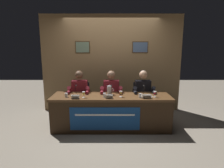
{
  "coord_description": "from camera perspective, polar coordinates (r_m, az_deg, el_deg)",
  "views": [
    {
      "loc": [
        0.02,
        -4.06,
        1.8
      ],
      "look_at": [
        0.0,
        0.0,
        0.99
      ],
      "focal_mm": 31.07,
      "sensor_mm": 36.0,
      "label": 1
    }
  ],
  "objects": [
    {
      "name": "document_stack_right",
      "position": [
        4.15,
        10.5,
        -3.62
      ],
      "size": [
        0.22,
        0.17,
        0.01
      ],
      "color": "white",
      "rests_on": "conference_table"
    },
    {
      "name": "water_cup_right",
      "position": [
        4.05,
        8.52,
        -3.47
      ],
      "size": [
        0.06,
        0.06,
        0.08
      ],
      "color": "silver",
      "rests_on": "conference_table"
    },
    {
      "name": "panelist_center",
      "position": [
        4.55,
        0.02,
        -2.52
      ],
      "size": [
        0.51,
        0.48,
        1.23
      ],
      "color": "black",
      "rests_on": "ground_plane"
    },
    {
      "name": "nameplate_right",
      "position": [
        4.01,
        10.43,
        -3.65
      ],
      "size": [
        0.19,
        0.06,
        0.08
      ],
      "color": "white",
      "rests_on": "conference_table"
    },
    {
      "name": "juice_glass_left",
      "position": [
        4.04,
        -8.13,
        -2.76
      ],
      "size": [
        0.06,
        0.06,
        0.12
      ],
      "color": "white",
      "rests_on": "conference_table"
    },
    {
      "name": "microphone_left",
      "position": [
        4.24,
        -10.43,
        -2.35
      ],
      "size": [
        0.06,
        0.17,
        0.22
      ],
      "color": "black",
      "rests_on": "conference_table"
    },
    {
      "name": "nameplate_center",
      "position": [
        3.94,
        -0.59,
        -3.71
      ],
      "size": [
        0.15,
        0.06,
        0.08
      ],
      "color": "white",
      "rests_on": "conference_table"
    },
    {
      "name": "chair_right",
      "position": [
        4.87,
        8.93,
        -5.1
      ],
      "size": [
        0.44,
        0.45,
        0.9
      ],
      "color": "black",
      "rests_on": "ground_plane"
    },
    {
      "name": "nameplate_left",
      "position": [
        3.99,
        -10.54,
        -3.72
      ],
      "size": [
        0.16,
        0.06,
        0.08
      ],
      "color": "white",
      "rests_on": "conference_table"
    },
    {
      "name": "chair_center",
      "position": [
        4.81,
        0.03,
        -5.15
      ],
      "size": [
        0.44,
        0.45,
        0.9
      ],
      "color": "black",
      "rests_on": "ground_plane"
    },
    {
      "name": "water_cup_left",
      "position": [
        4.16,
        -13.08,
        -3.25
      ],
      "size": [
        0.06,
        0.06,
        0.08
      ],
      "color": "silver",
      "rests_on": "conference_table"
    },
    {
      "name": "water_cup_center",
      "position": [
        4.05,
        -2.01,
        -3.35
      ],
      "size": [
        0.06,
        0.06,
        0.08
      ],
      "color": "silver",
      "rests_on": "conference_table"
    },
    {
      "name": "wall_back_panelled",
      "position": [
        5.31,
        0.06,
        5.95
      ],
      "size": [
        3.75,
        0.14,
        2.6
      ],
      "color": "#937047",
      "rests_on": "ground_plane"
    },
    {
      "name": "conference_table",
      "position": [
        4.17,
        -0.05,
        -6.96
      ],
      "size": [
        2.55,
        0.75,
        0.74
      ],
      "color": "brown",
      "rests_on": "ground_plane"
    },
    {
      "name": "microphone_right",
      "position": [
        4.22,
        9.68,
        -2.39
      ],
      "size": [
        0.06,
        0.17,
        0.22
      ],
      "color": "black",
      "rests_on": "conference_table"
    },
    {
      "name": "ground_plane",
      "position": [
        4.44,
        0.0,
        -12.59
      ],
      "size": [
        12.0,
        12.0,
        0.0
      ],
      "primitive_type": "plane",
      "color": "gray"
    },
    {
      "name": "panelist_left",
      "position": [
        4.61,
        -9.35,
        -2.48
      ],
      "size": [
        0.51,
        0.48,
        1.23
      ],
      "color": "black",
      "rests_on": "ground_plane"
    },
    {
      "name": "juice_glass_right",
      "position": [
        4.13,
        12.74,
        -2.65
      ],
      "size": [
        0.06,
        0.06,
        0.12
      ],
      "color": "white",
      "rests_on": "conference_table"
    },
    {
      "name": "panelist_right",
      "position": [
        4.6,
        9.4,
        -2.5
      ],
      "size": [
        0.51,
        0.48,
        1.23
      ],
      "color": "black",
      "rests_on": "ground_plane"
    },
    {
      "name": "chair_left",
      "position": [
        4.87,
        -8.87,
        -5.08
      ],
      "size": [
        0.44,
        0.45,
        0.9
      ],
      "color": "black",
      "rests_on": "ground_plane"
    },
    {
      "name": "microphone_center",
      "position": [
        4.17,
        -0.04,
        -2.38
      ],
      "size": [
        0.06,
        0.17,
        0.22
      ],
      "color": "black",
      "rests_on": "conference_table"
    },
    {
      "name": "water_pitcher_central",
      "position": [
        4.26,
        -0.53,
        -1.81
      ],
      "size": [
        0.15,
        0.1,
        0.21
      ],
      "color": "silver",
      "rests_on": "conference_table"
    },
    {
      "name": "juice_glass_center",
      "position": [
        4.06,
        2.85,
        -2.62
      ],
      "size": [
        0.06,
        0.06,
        0.12
      ],
      "color": "white",
      "rests_on": "conference_table"
    }
  ]
}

